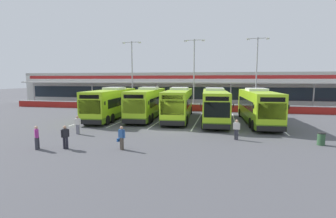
{
  "coord_description": "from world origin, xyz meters",
  "views": [
    {
      "loc": [
        4.81,
        -23.2,
        4.77
      ],
      "look_at": [
        -0.81,
        3.0,
        1.6
      ],
      "focal_mm": 26.95,
      "sensor_mm": 36.0,
      "label": 1
    }
  ],
  "objects": [
    {
      "name": "ground_plane",
      "position": [
        0.0,
        0.0,
        0.0
      ],
      "size": [
        200.0,
        200.0,
        0.0
      ],
      "primitive_type": "plane",
      "color": "#4C4C51"
    },
    {
      "name": "terminal_building",
      "position": [
        -0.0,
        26.91,
        3.01
      ],
      "size": [
        70.0,
        13.0,
        6.0
      ],
      "color": "silver",
      "rests_on": "ground"
    },
    {
      "name": "red_barrier_wall",
      "position": [
        0.0,
        14.5,
        0.56
      ],
      "size": [
        60.0,
        0.4,
        1.1
      ],
      "color": "maroon",
      "rests_on": "ground"
    },
    {
      "name": "coach_bus_leftmost",
      "position": [
        -8.35,
        5.35,
        1.79
      ],
      "size": [
        3.54,
        12.29,
        3.78
      ],
      "color": "#9ED11E",
      "rests_on": "ground"
    },
    {
      "name": "coach_bus_left_centre",
      "position": [
        -4.2,
        6.59,
        1.79
      ],
      "size": [
        3.54,
        12.29,
        3.78
      ],
      "color": "#9ED11E",
      "rests_on": "ground"
    },
    {
      "name": "coach_bus_centre",
      "position": [
        -0.23,
        6.4,
        1.79
      ],
      "size": [
        3.54,
        12.29,
        3.78
      ],
      "color": "#9ED11E",
      "rests_on": "ground"
    },
    {
      "name": "coach_bus_right_centre",
      "position": [
        4.02,
        5.49,
        1.79
      ],
      "size": [
        3.54,
        12.29,
        3.78
      ],
      "color": "#9ED11E",
      "rests_on": "ground"
    },
    {
      "name": "coach_bus_rightmost",
      "position": [
        8.64,
        5.51,
        1.79
      ],
      "size": [
        3.54,
        12.29,
        3.78
      ],
      "color": "#9ED11E",
      "rests_on": "ground"
    },
    {
      "name": "bay_stripe_far_west",
      "position": [
        -10.5,
        6.0,
        0.0
      ],
      "size": [
        0.14,
        13.0,
        0.01
      ],
      "primitive_type": "cube",
      "color": "silver",
      "rests_on": "ground"
    },
    {
      "name": "bay_stripe_west",
      "position": [
        -6.3,
        6.0,
        0.0
      ],
      "size": [
        0.14,
        13.0,
        0.01
      ],
      "primitive_type": "cube",
      "color": "silver",
      "rests_on": "ground"
    },
    {
      "name": "bay_stripe_mid_west",
      "position": [
        -2.1,
        6.0,
        0.0
      ],
      "size": [
        0.14,
        13.0,
        0.01
      ],
      "primitive_type": "cube",
      "color": "silver",
      "rests_on": "ground"
    },
    {
      "name": "bay_stripe_centre",
      "position": [
        2.1,
        6.0,
        0.0
      ],
      "size": [
        0.14,
        13.0,
        0.01
      ],
      "primitive_type": "cube",
      "color": "silver",
      "rests_on": "ground"
    },
    {
      "name": "bay_stripe_mid_east",
      "position": [
        6.3,
        6.0,
        0.0
      ],
      "size": [
        0.14,
        13.0,
        0.01
      ],
      "primitive_type": "cube",
      "color": "silver",
      "rests_on": "ground"
    },
    {
      "name": "bay_stripe_east",
      "position": [
        10.5,
        6.0,
        0.0
      ],
      "size": [
        0.14,
        13.0,
        0.01
      ],
      "primitive_type": "cube",
      "color": "silver",
      "rests_on": "ground"
    },
    {
      "name": "pedestrian_with_handbag",
      "position": [
        -1.8,
        -7.47,
        0.86
      ],
      "size": [
        0.64,
        0.46,
        1.62
      ],
      "color": "#4C4238",
      "rests_on": "ground"
    },
    {
      "name": "pedestrian_in_dark_coat",
      "position": [
        -5.65,
        -8.11,
        0.87
      ],
      "size": [
        0.45,
        0.45,
        1.62
      ],
      "color": "black",
      "rests_on": "ground"
    },
    {
      "name": "pedestrian_child",
      "position": [
        -7.48,
        -8.63,
        0.87
      ],
      "size": [
        0.46,
        0.44,
        1.62
      ],
      "color": "#33333D",
      "rests_on": "ground"
    },
    {
      "name": "pedestrian_near_bin",
      "position": [
        6.0,
        -2.95,
        0.87
      ],
      "size": [
        0.54,
        0.33,
        1.62
      ],
      "color": "#33333D",
      "rests_on": "ground"
    },
    {
      "name": "pedestrian_approaching_bus",
      "position": [
        -7.41,
        -3.73,
        0.87
      ],
      "size": [
        0.54,
        0.3,
        1.62
      ],
      "color": "slate",
      "rests_on": "ground"
    },
    {
      "name": "lamp_post_west",
      "position": [
        -9.98,
        17.12,
        6.29
      ],
      "size": [
        3.24,
        0.28,
        11.0
      ],
      "color": "#9E9EA3",
      "rests_on": "ground"
    },
    {
      "name": "lamp_post_centre",
      "position": [
        0.39,
        17.07,
        6.29
      ],
      "size": [
        3.24,
        0.28,
        11.0
      ],
      "color": "#9E9EA3",
      "rests_on": "ground"
    },
    {
      "name": "lamp_post_east",
      "position": [
        9.85,
        17.32,
        6.29
      ],
      "size": [
        3.24,
        0.28,
        11.0
      ],
      "color": "#9E9EA3",
      "rests_on": "ground"
    },
    {
      "name": "litter_bin",
      "position": [
        11.95,
        -3.35,
        0.47
      ],
      "size": [
        0.54,
        0.54,
        0.93
      ],
      "color": "#2D5133",
      "rests_on": "ground"
    }
  ]
}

